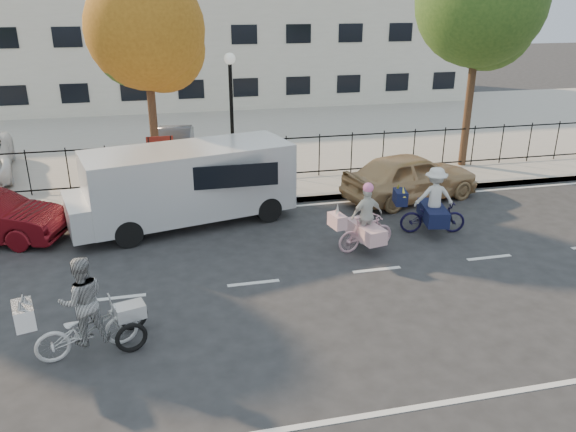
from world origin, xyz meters
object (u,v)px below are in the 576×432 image
object	(u,v)px
zebra_trike	(85,317)
pedestrian	(93,174)
unicorn_bike	(365,226)
lamppost	(231,97)
lot_car_c	(175,144)
bull_bike	(433,207)
white_van	(186,182)
gold_sedan	(411,176)

from	to	relation	value
zebra_trike	pedestrian	xyz separation A→B (m)	(-0.59, 8.44, 0.19)
unicorn_bike	lamppost	bearing A→B (deg)	13.14
lot_car_c	unicorn_bike	bearing A→B (deg)	-58.10
lamppost	bull_bike	bearing A→B (deg)	-45.98
pedestrian	unicorn_bike	bearing A→B (deg)	115.05
zebra_trike	lot_car_c	distance (m)	12.68
lot_car_c	white_van	bearing A→B (deg)	-82.38
gold_sedan	white_van	bearing A→B (deg)	80.20
zebra_trike	lamppost	bearing A→B (deg)	-39.24
unicorn_bike	pedestrian	xyz separation A→B (m)	(-7.07, 5.34, 0.25)
unicorn_bike	lot_car_c	xyz separation A→B (m)	(-4.38, 9.41, 0.08)
lamppost	gold_sedan	xyz separation A→B (m)	(5.36, -2.30, -2.34)
zebra_trike	white_van	xyz separation A→B (m)	(2.18, 6.04, 0.48)
gold_sedan	pedestrian	world-z (taller)	pedestrian
pedestrian	lamppost	bearing A→B (deg)	156.07
bull_bike	lot_car_c	size ratio (longest dim) A/B	0.57
lamppost	zebra_trike	distance (m)	9.86
lamppost	white_van	size ratio (longest dim) A/B	0.65
lamppost	gold_sedan	bearing A→B (deg)	-23.21
bull_bike	pedestrian	distance (m)	10.38
lamppost	lot_car_c	distance (m)	4.79
lamppost	pedestrian	size ratio (longest dim) A/B	2.79
gold_sedan	pedestrian	distance (m)	10.04
zebra_trike	white_van	size ratio (longest dim) A/B	0.34
pedestrian	zebra_trike	bearing A→B (deg)	66.15
lamppost	gold_sedan	world-z (taller)	lamppost
unicorn_bike	gold_sedan	distance (m)	4.35
bull_bike	pedestrian	bearing A→B (deg)	75.22
white_van	gold_sedan	world-z (taller)	white_van
bull_bike	gold_sedan	size ratio (longest dim) A/B	0.46
bull_bike	pedestrian	xyz separation A→B (m)	(-9.27, 4.65, 0.18)
bull_bike	pedestrian	world-z (taller)	bull_bike
gold_sedan	unicorn_bike	bearing A→B (deg)	127.30
white_van	pedestrian	world-z (taller)	white_van
zebra_trike	unicorn_bike	xyz separation A→B (m)	(6.48, 3.09, -0.07)
lot_car_c	bull_bike	bearing A→B (deg)	-46.00
white_van	pedestrian	xyz separation A→B (m)	(-2.77, 2.40, -0.30)
zebra_trike	white_van	bearing A→B (deg)	-35.09
bull_bike	white_van	xyz separation A→B (m)	(-6.50, 2.25, 0.48)
unicorn_bike	gold_sedan	world-z (taller)	unicorn_bike
bull_bike	lot_car_c	bearing A→B (deg)	48.90
lamppost	lot_car_c	size ratio (longest dim) A/B	1.19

